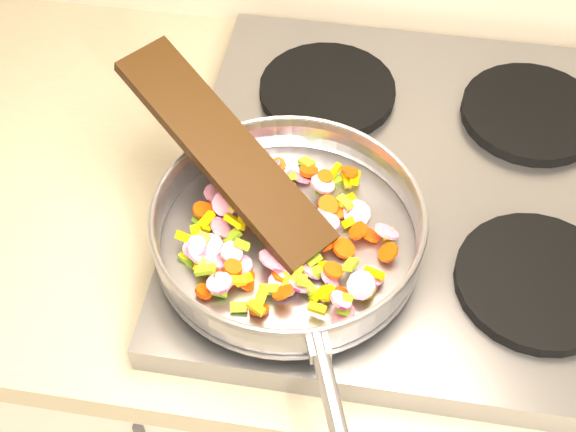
# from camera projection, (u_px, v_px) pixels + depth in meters

# --- Properties ---
(cooktop) EXTENTS (0.60, 0.60, 0.04)m
(cooktop) POSITION_uv_depth(u_px,v_px,m) (419.00, 191.00, 1.04)
(cooktop) COLOR #939399
(cooktop) RESTS_ON counter_top
(grate_fl) EXTENTS (0.19, 0.19, 0.02)m
(grate_fl) POSITION_uv_depth(u_px,v_px,m) (296.00, 249.00, 0.94)
(grate_fl) COLOR black
(grate_fl) RESTS_ON cooktop
(grate_fr) EXTENTS (0.19, 0.19, 0.02)m
(grate_fr) POSITION_uv_depth(u_px,v_px,m) (538.00, 281.00, 0.92)
(grate_fr) COLOR black
(grate_fr) RESTS_ON cooktop
(grate_bl) EXTENTS (0.19, 0.19, 0.02)m
(grate_bl) POSITION_uv_depth(u_px,v_px,m) (327.00, 90.00, 1.12)
(grate_bl) COLOR black
(grate_bl) RESTS_ON cooktop
(grate_br) EXTENTS (0.19, 0.19, 0.02)m
(grate_br) POSITION_uv_depth(u_px,v_px,m) (531.00, 113.00, 1.09)
(grate_br) COLOR black
(grate_br) RESTS_ON cooktop
(saute_pan) EXTENTS (0.35, 0.50, 0.06)m
(saute_pan) POSITION_uv_depth(u_px,v_px,m) (288.00, 228.00, 0.91)
(saute_pan) COLOR #9E9EA5
(saute_pan) RESTS_ON grate_fl
(vegetable_heap) EXTENTS (0.26, 0.25, 0.05)m
(vegetable_heap) POSITION_uv_depth(u_px,v_px,m) (280.00, 234.00, 0.92)
(vegetable_heap) COLOR #7BB01C
(vegetable_heap) RESTS_ON saute_pan
(wooden_spatula) EXTENTS (0.29, 0.25, 0.12)m
(wooden_spatula) POSITION_uv_depth(u_px,v_px,m) (225.00, 151.00, 0.93)
(wooden_spatula) COLOR black
(wooden_spatula) RESTS_ON saute_pan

